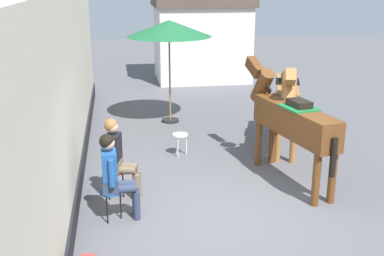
{
  "coord_description": "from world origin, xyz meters",
  "views": [
    {
      "loc": [
        -1.67,
        -6.81,
        3.6
      ],
      "look_at": [
        -0.4,
        1.2,
        1.05
      ],
      "focal_mm": 45.3,
      "sensor_mm": 36.0,
      "label": 1
    }
  ],
  "objects_px": {
    "saddled_horse_near": "(291,119)",
    "cafe_parasol": "(169,29)",
    "spare_stool_white": "(180,137)",
    "seated_visitor_near": "(114,172)",
    "saddled_horse_far": "(287,96)",
    "seated_visitor_far": "(117,154)"
  },
  "relations": [
    {
      "from": "seated_visitor_far",
      "to": "saddled_horse_far",
      "type": "distance_m",
      "value": 4.11
    },
    {
      "from": "seated_visitor_near",
      "to": "seated_visitor_far",
      "type": "xyz_separation_m",
      "value": [
        0.06,
        0.78,
        0.0
      ]
    },
    {
      "from": "saddled_horse_far",
      "to": "spare_stool_white",
      "type": "xyz_separation_m",
      "value": [
        -2.3,
        -0.07,
        -0.76
      ]
    },
    {
      "from": "seated_visitor_near",
      "to": "cafe_parasol",
      "type": "distance_m",
      "value": 5.54
    },
    {
      "from": "seated_visitor_near",
      "to": "cafe_parasol",
      "type": "relative_size",
      "value": 0.54
    },
    {
      "from": "seated_visitor_near",
      "to": "saddled_horse_far",
      "type": "xyz_separation_m",
      "value": [
        3.66,
        2.71,
        0.38
      ]
    },
    {
      "from": "seated_visitor_near",
      "to": "saddled_horse_far",
      "type": "height_order",
      "value": "saddled_horse_far"
    },
    {
      "from": "seated_visitor_near",
      "to": "saddled_horse_near",
      "type": "relative_size",
      "value": 0.47
    },
    {
      "from": "saddled_horse_near",
      "to": "cafe_parasol",
      "type": "relative_size",
      "value": 1.15
    },
    {
      "from": "seated_visitor_far",
      "to": "seated_visitor_near",
      "type": "bearing_deg",
      "value": -94.27
    },
    {
      "from": "seated_visitor_near",
      "to": "saddled_horse_near",
      "type": "height_order",
      "value": "saddled_horse_near"
    },
    {
      "from": "seated_visitor_far",
      "to": "saddled_horse_far",
      "type": "height_order",
      "value": "saddled_horse_far"
    },
    {
      "from": "saddled_horse_near",
      "to": "cafe_parasol",
      "type": "distance_m",
      "value": 4.56
    },
    {
      "from": "seated_visitor_near",
      "to": "saddled_horse_near",
      "type": "distance_m",
      "value": 3.34
    },
    {
      "from": "cafe_parasol",
      "to": "seated_visitor_far",
      "type": "bearing_deg",
      "value": -107.61
    },
    {
      "from": "seated_visitor_near",
      "to": "spare_stool_white",
      "type": "xyz_separation_m",
      "value": [
        1.36,
        2.64,
        -0.38
      ]
    },
    {
      "from": "saddled_horse_far",
      "to": "cafe_parasol",
      "type": "distance_m",
      "value": 3.49
    },
    {
      "from": "cafe_parasol",
      "to": "saddled_horse_far",
      "type": "bearing_deg",
      "value": -47.04
    },
    {
      "from": "saddled_horse_near",
      "to": "spare_stool_white",
      "type": "height_order",
      "value": "saddled_horse_near"
    },
    {
      "from": "saddled_horse_near",
      "to": "saddled_horse_far",
      "type": "xyz_separation_m",
      "value": [
        0.52,
        1.65,
        0.0
      ]
    },
    {
      "from": "saddled_horse_near",
      "to": "cafe_parasol",
      "type": "bearing_deg",
      "value": 112.91
    },
    {
      "from": "seated_visitor_near",
      "to": "spare_stool_white",
      "type": "relative_size",
      "value": 3.02
    }
  ]
}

